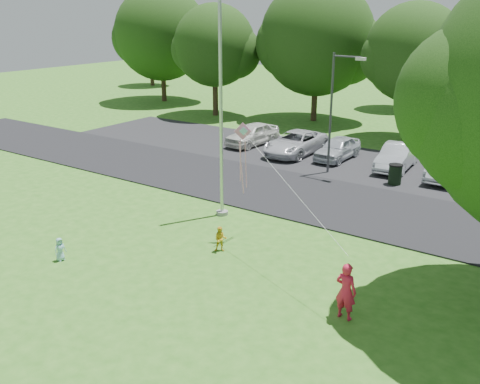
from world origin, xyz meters
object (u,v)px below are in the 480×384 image
Objects in this scene: flagpole at (221,117)px; child_yellow at (221,239)px; woman at (346,291)px; kite at (244,145)px; street_lamp at (336,103)px; child_blue at (60,249)px; trash_can at (395,175)px.

child_yellow is at bearing -54.38° from flagpole.
woman reaches higher than child_yellow.
flagpole is 5.93× the size of woman.
woman is 6.72m from kite.
flagpole reaches higher than woman.
flagpole is 5.16m from child_yellow.
child_blue is (-3.26, -14.63, -3.31)m from street_lamp.
child_yellow is at bearing -102.99° from trash_can.
street_lamp reaches higher than child_blue.
street_lamp is at bearing 59.07° from kite.
kite is (0.09, 1.37, 3.18)m from child_yellow.
child_yellow is 1.12× the size of child_blue.
trash_can is at bearing 60.01° from flagpole.
trash_can is (3.35, 0.02, -3.18)m from street_lamp.
flagpole is 9.38m from woman.
street_lamp is 6.64× the size of child_yellow.
woman is (6.29, -12.45, -2.88)m from street_lamp.
trash_can is at bearing 4.01° from street_lamp.
flagpole is 1.62× the size of street_lamp.
kite is at bearing -104.30° from trash_can.
woman is 1.81× the size of child_yellow.
kite is at bearing -25.23° from woman.
child_blue is 0.14× the size of kite.
trash_can reaches higher than child_yellow.
child_yellow is (-2.52, -10.93, -0.07)m from trash_can.
street_lamp reaches higher than trash_can.
flagpole is 7.89m from child_blue.
child_yellow reaches higher than child_blue.
street_lamp is 11.42m from child_yellow.
flagpole is 12.04× the size of child_blue.
trash_can is 1.28× the size of child_blue.
woman is at bearing -76.76° from trash_can.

